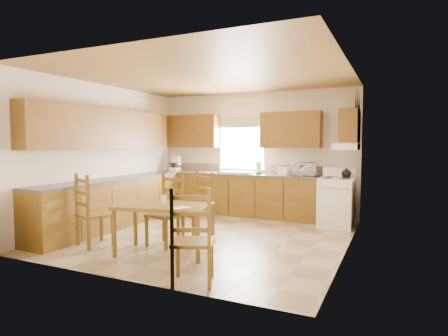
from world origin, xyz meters
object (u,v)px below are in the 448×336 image
at_px(chair_near_left, 95,210).
at_px(chair_far_left, 165,210).
at_px(stove, 336,203).
at_px(chair_near_right, 193,236).
at_px(dining_table, 164,229).
at_px(chair_far_right, 195,208).
at_px(microwave, 304,169).

distance_m(chair_near_left, chair_far_left, 1.08).
xyz_separation_m(stove, chair_near_right, (-1.06, -3.59, 0.09)).
bearing_deg(dining_table, stove, 42.39).
bearing_deg(dining_table, chair_far_left, 110.35).
bearing_deg(chair_far_right, stove, 71.25).
bearing_deg(stove, microwave, 154.57).
height_order(microwave, chair_near_right, microwave).
xyz_separation_m(chair_near_left, chair_far_right, (1.33, 0.80, -0.00)).
height_order(chair_near_right, chair_far_left, chair_far_left).
xyz_separation_m(stove, chair_far_left, (-2.22, -2.42, 0.09)).
bearing_deg(microwave, chair_far_left, -129.35).
bearing_deg(microwave, chair_near_right, -105.82).
bearing_deg(chair_near_right, chair_near_left, -41.32).
distance_m(dining_table, chair_near_left, 1.22).
xyz_separation_m(chair_near_right, chair_far_right, (-0.82, 1.52, 0.01)).
bearing_deg(chair_near_left, chair_far_right, -126.85).
bearing_deg(chair_far_right, dining_table, -76.91).
bearing_deg(dining_table, chair_far_right, 67.96).
bearing_deg(chair_near_right, dining_table, -63.85).
bearing_deg(stove, chair_near_right, -105.25).
relative_size(dining_table, chair_far_left, 1.21).
height_order(stove, chair_near_right, chair_near_right).
distance_m(stove, chair_far_right, 2.80).
bearing_deg(chair_far_left, microwave, 70.76).
distance_m(dining_table, chair_far_right, 0.74).
bearing_deg(chair_near_left, chair_near_right, -176.37).
relative_size(chair_far_left, chair_far_right, 0.99).
bearing_deg(chair_far_right, chair_far_left, -111.47).
height_order(dining_table, chair_far_left, chair_far_left).
xyz_separation_m(chair_near_right, chair_far_left, (-1.16, 1.17, 0.00)).
relative_size(stove, chair_near_left, 0.82).
distance_m(chair_near_right, chair_far_left, 1.65).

